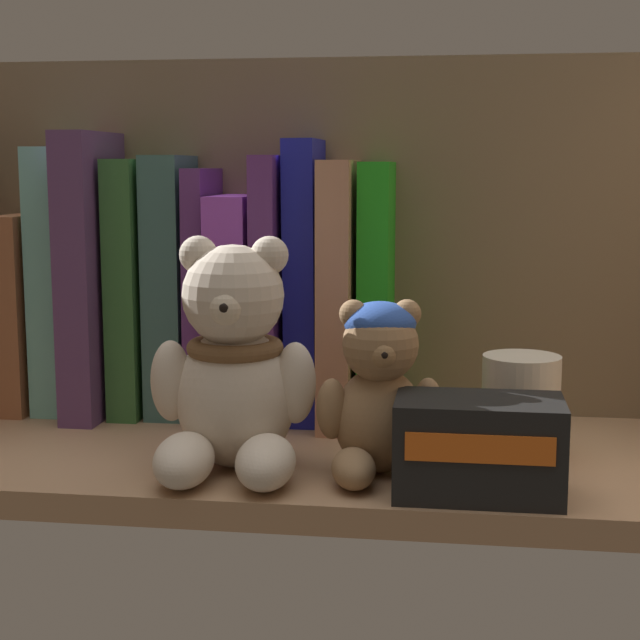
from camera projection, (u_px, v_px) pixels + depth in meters
The scene contains 17 objects.
shelf_board at pixel (307, 461), 75.31cm from camera, with size 68.16×25.50×2.00cm, color #A87F5B.
shelf_back_panel at pixel (331, 248), 86.07cm from camera, with size 70.56×1.20×32.18cm, color #7B674C.
book_2 at pixel (30, 311), 87.53cm from camera, with size 2.60×10.63×17.02cm, color #A1623F.
book_3 at pixel (64, 279), 86.63cm from camera, with size 3.17×9.32×22.72cm, color #79CAC0.
book_4 at pixel (102, 273), 86.05cm from camera, with size 2.92×14.74×23.95cm, color #5E3B6E.
book_5 at pixel (138, 286), 85.77cm from camera, with size 2.57×10.43×21.71cm, color #356C34.
book_6 at pixel (175, 285), 85.29cm from camera, with size 3.17×9.23×22.02cm, color #3E6A65.
book_7 at pixel (207, 292), 84.97cm from camera, with size 1.68×10.17×20.96cm, color #613078.
book_8 at pixel (241, 305), 84.72cm from camera, with size 3.34×12.74×18.76cm, color #A547D0.
book_9 at pixel (276, 287), 84.04cm from camera, with size 1.99×13.23×21.99cm, color #602E78.
book_10 at pixel (307, 280), 83.56cm from camera, with size 2.53×9.99×23.31cm, color #1B20A8.
book_11 at pixel (343, 291), 83.27cm from camera, with size 2.60×14.43×21.61cm, color tan.
book_12 at pixel (378, 292), 82.87cm from camera, with size 2.47×11.12×21.47cm, color green.
teddy_bear_larger at pixel (233, 372), 68.83cm from camera, with size 12.00×12.22×16.40cm.
teddy_bear_smaller at pixel (380, 393), 67.99cm from camera, with size 9.01×9.38×12.15cm.
pillar_candle at pixel (521, 408), 71.96cm from camera, with size 5.68×5.68×7.56cm, color silver.
small_product_box at pixel (479, 447), 64.02cm from camera, with size 10.77×6.47×6.37cm.
Camera 1 is at (11.27, -71.92, 23.07)cm, focal length 55.75 mm.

